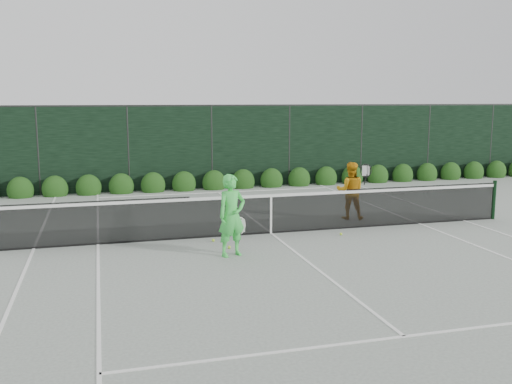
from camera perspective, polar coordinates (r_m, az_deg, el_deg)
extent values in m
plane|color=gray|center=(14.08, 1.50, -4.16)|extent=(80.00, 80.00, 0.00)
cylinder|color=black|center=(16.95, 22.69, -0.73)|extent=(0.10, 0.10, 1.07)
cube|color=black|center=(13.39, -15.98, -3.01)|extent=(4.40, 0.01, 1.02)
cube|color=black|center=(13.98, 1.51, -2.24)|extent=(4.00, 0.01, 0.96)
cube|color=black|center=(15.70, 16.34, -1.23)|extent=(4.40, 0.01, 1.02)
cube|color=white|center=(13.89, 1.51, -0.37)|extent=(12.80, 0.03, 0.07)
cube|color=black|center=(14.08, 1.50, -4.08)|extent=(12.80, 0.02, 0.04)
cube|color=white|center=(13.98, 1.51, -2.34)|extent=(0.05, 0.03, 0.91)
imported|color=#40DB50|center=(11.94, -2.44, -2.36)|extent=(0.73, 0.59, 1.74)
torus|color=white|center=(12.14, -1.62, -3.40)|extent=(0.29, 0.15, 0.30)
cylinder|color=black|center=(12.19, -1.61, -4.50)|extent=(0.10, 0.03, 0.30)
imported|color=orange|center=(15.83, 9.41, 0.13)|extent=(0.93, 0.84, 1.57)
torus|color=black|center=(15.72, 10.93, 2.11)|extent=(0.29, 0.14, 0.30)
cylinder|color=black|center=(15.75, 10.90, 1.25)|extent=(0.10, 0.03, 0.30)
cube|color=white|center=(13.58, -21.33, -5.29)|extent=(0.06, 23.77, 0.01)
cube|color=white|center=(16.50, 20.06, -2.70)|extent=(0.06, 23.77, 0.01)
cube|color=white|center=(13.50, -15.52, -5.07)|extent=(0.06, 23.77, 0.01)
cube|color=white|center=(15.75, 15.99, -3.04)|extent=(0.06, 23.77, 0.01)
cube|color=white|center=(25.51, -6.30, 1.91)|extent=(11.03, 0.06, 0.01)
cube|color=white|center=(20.17, -3.80, -0.03)|extent=(8.23, 0.06, 0.01)
cube|color=white|center=(8.46, 14.60, -13.81)|extent=(8.23, 0.06, 0.01)
cube|color=white|center=(14.08, 1.50, -4.13)|extent=(0.06, 12.80, 0.01)
cube|color=black|center=(21.06, -4.45, 4.46)|extent=(32.00, 0.06, 3.00)
cube|color=#262826|center=(20.98, -4.51, 8.62)|extent=(32.00, 0.06, 0.06)
cylinder|color=#262826|center=(20.77, -20.96, 3.80)|extent=(0.08, 0.08, 3.00)
cylinder|color=#262826|center=(20.70, -12.65, 4.17)|extent=(0.08, 0.08, 3.00)
cylinder|color=#262826|center=(21.06, -4.45, 4.46)|extent=(0.08, 0.08, 3.00)
cylinder|color=#262826|center=(21.82, 3.32, 4.64)|extent=(0.08, 0.08, 3.00)
cylinder|color=#262826|center=(22.96, 10.46, 4.74)|extent=(0.08, 0.08, 3.00)
cylinder|color=#262826|center=(24.42, 16.83, 4.76)|extent=(0.08, 0.08, 3.00)
cylinder|color=#262826|center=(26.14, 22.42, 4.73)|extent=(0.08, 0.08, 3.00)
ellipsoid|color=black|center=(20.64, -22.50, 0.13)|extent=(0.86, 0.65, 0.94)
ellipsoid|color=black|center=(20.53, -19.46, 0.27)|extent=(0.86, 0.65, 0.94)
ellipsoid|color=black|center=(20.48, -16.39, 0.40)|extent=(0.86, 0.65, 0.94)
ellipsoid|color=black|center=(20.49, -13.31, 0.53)|extent=(0.86, 0.65, 0.94)
ellipsoid|color=black|center=(20.55, -10.25, 0.66)|extent=(0.86, 0.65, 0.94)
ellipsoid|color=black|center=(20.68, -7.22, 0.79)|extent=(0.86, 0.65, 0.94)
ellipsoid|color=black|center=(20.86, -4.23, 0.92)|extent=(0.86, 0.65, 0.94)
ellipsoid|color=black|center=(21.10, -1.29, 1.04)|extent=(0.86, 0.65, 0.94)
ellipsoid|color=black|center=(21.39, 1.56, 1.15)|extent=(0.86, 0.65, 0.94)
ellipsoid|color=black|center=(21.74, 4.34, 1.26)|extent=(0.86, 0.65, 0.94)
ellipsoid|color=black|center=(22.13, 7.02, 1.36)|extent=(0.86, 0.65, 0.94)
ellipsoid|color=black|center=(22.57, 9.60, 1.45)|extent=(0.86, 0.65, 0.94)
ellipsoid|color=black|center=(23.05, 12.08, 1.54)|extent=(0.86, 0.65, 0.94)
ellipsoid|color=black|center=(23.58, 14.46, 1.62)|extent=(0.86, 0.65, 0.94)
ellipsoid|color=black|center=(24.15, 16.72, 1.70)|extent=(0.86, 0.65, 0.94)
ellipsoid|color=black|center=(24.75, 18.88, 1.77)|extent=(0.86, 0.65, 0.94)
ellipsoid|color=black|center=(25.38, 20.94, 1.83)|extent=(0.86, 0.65, 0.94)
ellipsoid|color=black|center=(26.05, 22.89, 1.89)|extent=(0.86, 0.65, 0.94)
sphere|color=#BCEA34|center=(13.31, -4.29, -4.83)|extent=(0.07, 0.07, 0.07)
sphere|color=#BCEA34|center=(14.03, 8.50, -4.17)|extent=(0.07, 0.07, 0.07)
sphere|color=#BCEA34|center=(12.68, -2.70, -5.53)|extent=(0.07, 0.07, 0.07)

